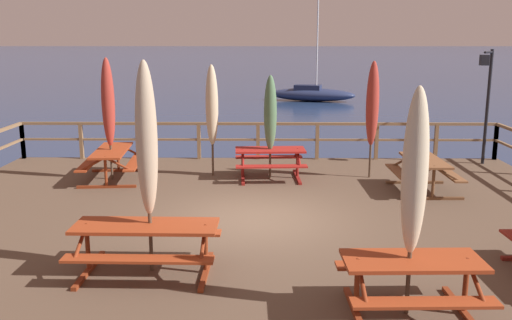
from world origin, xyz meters
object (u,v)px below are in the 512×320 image
Objects in this scene: patio_umbrella_short_mid at (270,114)px; sailboat_distant at (312,94)px; patio_umbrella_tall_front at (372,104)px; picnic_table_mid_centre at (412,274)px; patio_umbrella_tall_back_left at (108,103)px; patio_umbrella_tall_back_right at (415,173)px; lamp_post_hooked at (486,90)px; picnic_table_mid_left at (146,237)px; patio_umbrella_short_front at (147,140)px; picnic_table_back_left at (270,157)px; picnic_table_front_right at (112,157)px; picnic_table_front_left at (424,168)px; patio_umbrella_short_back at (212,106)px.

sailboat_distant is (3.21, 25.33, -1.96)m from patio_umbrella_short_mid.
patio_umbrella_tall_front is 0.38× the size of sailboat_distant.
patio_umbrella_tall_back_left reaches higher than picnic_table_mid_centre.
lamp_post_hooked reaches higher than patio_umbrella_tall_back_right.
picnic_table_mid_centre is 9.91m from lamp_post_hooked.
picnic_table_mid_left is at bearing -70.36° from patio_umbrella_tall_back_left.
patio_umbrella_short_front is at bearing -99.30° from sailboat_distant.
lamp_post_hooked is (5.94, 1.65, 1.56)m from picnic_table_back_left.
picnic_table_mid_centre is at bearing -51.07° from picnic_table_front_right.
picnic_table_back_left is at bearing 71.73° from picnic_table_mid_left.
patio_umbrella_short_front is 6.12m from patio_umbrella_short_mid.
picnic_table_front_left is 0.61× the size of patio_umbrella_tall_back_right.
patio_umbrella_short_mid reaches higher than picnic_table_back_left.
patio_umbrella_short_mid is (-3.55, 1.19, 1.11)m from picnic_table_front_left.
lamp_post_hooked is (9.94, 1.78, 0.18)m from patio_umbrella_tall_back_left.
picnic_table_back_left is 2.88m from patio_umbrella_tall_front.
patio_umbrella_short_mid is at bearing 103.23° from patio_umbrella_tall_back_right.
picnic_table_mid_left is at bearing -99.38° from sailboat_distant.
patio_umbrella_tall_back_right is at bearing -67.02° from patio_umbrella_short_back.
picnic_table_mid_centre is at bearing -45.54° from patio_umbrella_tall_back_right.
sailboat_distant reaches higher than patio_umbrella_tall_front.
patio_umbrella_tall_front is at bearing 2.42° from patio_umbrella_tall_back_left.
lamp_post_hooked is (4.26, 8.79, 0.24)m from patio_umbrella_tall_back_right.
patio_umbrella_tall_front is at bearing 53.31° from picnic_table_mid_left.
sailboat_distant reaches higher than patio_umbrella_short_front.
patio_umbrella_short_back is 0.97× the size of patio_umbrella_tall_back_right.
patio_umbrella_short_mid is at bearing 2.02° from picnic_table_front_right.
picnic_table_front_left and picnic_table_mid_centre have the same top height.
picnic_table_mid_left is 6.30m from patio_umbrella_short_mid.
sailboat_distant is (1.53, 32.48, -2.17)m from patio_umbrella_tall_back_right.
patio_umbrella_tall_back_right is 32.59m from sailboat_distant.
lamp_post_hooked reaches higher than picnic_table_mid_centre.
patio_umbrella_short_mid is 7.35m from patio_umbrella_tall_back_right.
lamp_post_hooked reaches higher than patio_umbrella_short_front.
patio_umbrella_short_front is 1.09× the size of patio_umbrella_tall_back_right.
picnic_table_mid_left and picnic_table_mid_centre have the same top height.
sailboat_distant is at bearing 87.36° from picnic_table_mid_centre.
patio_umbrella_tall_back_left is (-4.00, -0.13, 1.38)m from picnic_table_back_left.
patio_umbrella_tall_back_left is at bearing -105.80° from sailboat_distant.
picnic_table_mid_centre is 32.56m from sailboat_distant.
picnic_table_mid_left is 1.47m from patio_umbrella_short_front.
picnic_table_front_right is at bearing 172.08° from picnic_table_front_left.
sailboat_distant reaches higher than picnic_table_front_right.
picnic_table_mid_centre is 0.56× the size of lamp_post_hooked.
picnic_table_front_left is at bearing 72.97° from picnic_table_mid_centre.
patio_umbrella_tall_back_right is at bearing -92.70° from sailboat_distant.
picnic_table_front_right is 6.22m from patio_umbrella_short_front.
lamp_post_hooked is (4.23, 8.83, 1.56)m from picnic_table_mid_centre.
patio_umbrella_tall_back_right is (3.57, -1.34, -0.16)m from patio_umbrella_short_front.
patio_umbrella_tall_back_left is 26.56m from sailboat_distant.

